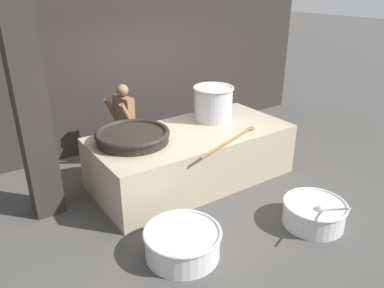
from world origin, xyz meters
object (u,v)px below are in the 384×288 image
at_px(stock_pot, 213,103).
at_px(cook, 124,123).
at_px(prep_bowl_vegetables, 314,212).
at_px(prep_bowl_meat, 183,241).
at_px(giant_wok_near, 133,136).

height_order(stock_pot, cook, cook).
xyz_separation_m(cook, prep_bowl_vegetables, (1.31, -3.15, -0.62)).
relative_size(stock_pot, cook, 0.47).
bearing_deg(stock_pot, prep_bowl_meat, -135.48).
xyz_separation_m(cook, prep_bowl_meat, (-0.53, -2.65, -0.62)).
distance_m(stock_pot, prep_bowl_meat, 2.73).
distance_m(giant_wok_near, prep_bowl_meat, 1.87).
distance_m(cook, prep_bowl_meat, 2.77).
relative_size(cook, prep_bowl_meat, 1.56).
relative_size(giant_wok_near, stock_pot, 1.61).
xyz_separation_m(prep_bowl_vegetables, prep_bowl_meat, (-1.84, 0.49, 0.01)).
height_order(giant_wok_near, prep_bowl_vegetables, giant_wok_near).
relative_size(cook, prep_bowl_vegetables, 1.38).
bearing_deg(cook, stock_pot, 135.34).
xyz_separation_m(giant_wok_near, cook, (0.30, 0.96, -0.15)).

